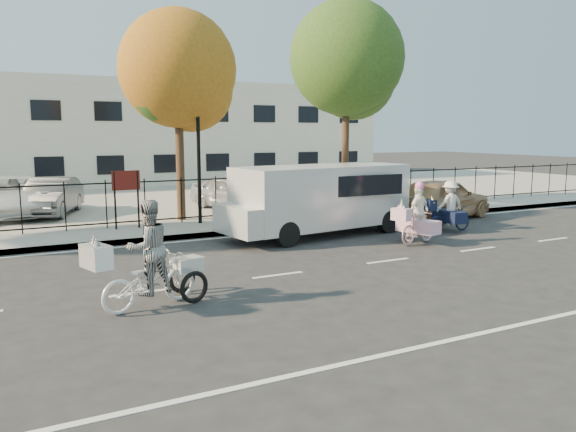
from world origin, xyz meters
TOP-DOWN VIEW (x-y plane):
  - ground at (0.00, 0.00)m, footprint 120.00×120.00m
  - road_markings at (0.00, 0.00)m, footprint 60.00×9.52m
  - curb at (0.00, 5.05)m, footprint 60.00×0.10m
  - sidewalk at (0.00, 6.10)m, footprint 60.00×2.20m
  - parking_lot at (0.00, 15.00)m, footprint 60.00×15.60m
  - iron_fence at (0.00, 7.20)m, footprint 58.00×0.06m
  - building at (0.00, 25.00)m, footprint 34.00×10.00m
  - lamppost at (0.50, 6.80)m, footprint 0.36×0.36m
  - street_sign at (-1.85, 6.80)m, footprint 0.85×0.06m
  - zebra_trike at (-3.04, -0.97)m, footprint 2.26×1.36m
  - unicorn_bike at (5.04, 1.35)m, footprint 1.79×1.28m
  - bull_bike at (7.25, 2.47)m, footprint 1.74×1.20m
  - white_van at (3.27, 3.80)m, footprint 6.18×2.72m
  - gold_sedan at (8.78, 4.50)m, footprint 4.76×2.89m
  - lot_car_b at (-4.85, 11.48)m, footprint 2.46×5.12m
  - lot_car_c at (-3.68, 11.01)m, footprint 2.70×4.28m
  - lot_car_d at (2.72, 9.53)m, footprint 2.71×4.12m
  - tree_mid at (0.32, 7.87)m, footprint 3.89×3.89m
  - tree_east at (7.20, 8.26)m, footprint 4.49×4.49m

SIDE VIEW (x-z plane):
  - ground at x=0.00m, z-range 0.00..0.00m
  - road_markings at x=0.00m, z-range 0.00..0.01m
  - curb at x=0.00m, z-range 0.00..0.15m
  - sidewalk at x=0.00m, z-range 0.00..0.15m
  - parking_lot at x=0.00m, z-range 0.00..0.15m
  - bull_bike at x=7.25m, z-range -0.16..1.44m
  - unicorn_bike at x=5.04m, z-range -0.23..1.53m
  - zebra_trike at x=-3.04m, z-range -0.22..1.72m
  - gold_sedan at x=8.78m, z-range 0.00..1.52m
  - lot_car_d at x=2.72m, z-range 0.15..1.46m
  - lot_car_c at x=-3.68m, z-range 0.15..1.48m
  - lot_car_b at x=-4.85m, z-range 0.15..1.56m
  - iron_fence at x=0.00m, z-range 0.15..1.65m
  - white_van at x=3.27m, z-range 0.11..2.23m
  - street_sign at x=-1.85m, z-range 0.52..2.32m
  - building at x=0.00m, z-range 0.00..6.00m
  - lamppost at x=0.50m, z-range 0.95..5.28m
  - tree_mid at x=0.32m, z-range 1.43..8.56m
  - tree_east at x=7.20m, z-range 1.65..9.89m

